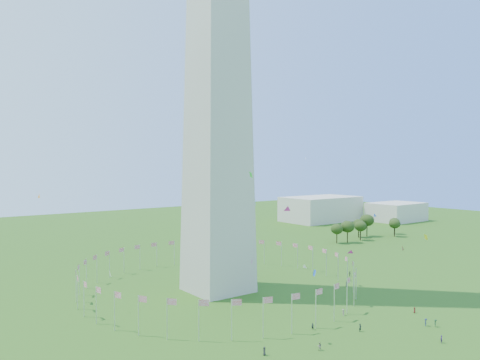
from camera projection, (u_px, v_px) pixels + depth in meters
ground at (350, 341)px, 99.45m from camera, size 600.00×600.00×0.00m
washington_monument at (218, 4)px, 136.49m from camera, size 16.80×16.80×169.00m
flag_ring at (218, 276)px, 139.29m from camera, size 80.24×80.24×9.00m
gov_building_east_a at (321, 209)px, 309.02m from camera, size 50.00×30.00×16.00m
gov_building_east_b at (396, 212)px, 309.06m from camera, size 35.00×25.00×12.00m
crowd at (377, 329)px, 104.60m from camera, size 86.48×68.48×1.92m
kites_aloft at (329, 233)px, 127.61m from camera, size 107.87×73.79×32.72m
tree_line_east at (365, 229)px, 235.61m from camera, size 52.81×15.55×11.32m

